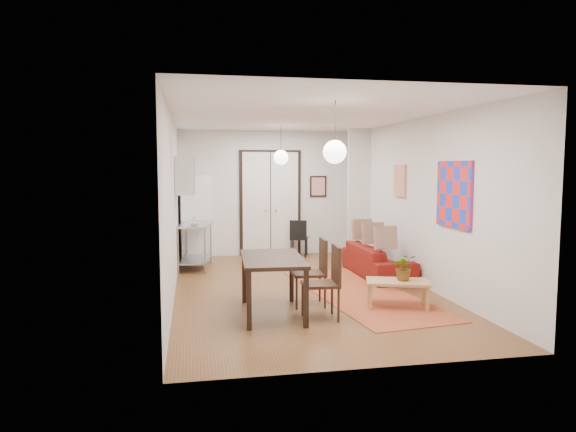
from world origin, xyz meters
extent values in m
plane|color=brown|center=(0.00, 0.00, 0.00)|extent=(7.00, 7.00, 0.00)
cube|color=white|center=(0.00, 0.00, 2.90)|extent=(4.20, 7.00, 0.02)
cube|color=silver|center=(0.00, 3.50, 1.45)|extent=(4.20, 0.02, 2.90)
cube|color=silver|center=(0.00, -3.50, 1.45)|extent=(4.20, 0.02, 2.90)
cube|color=silver|center=(-2.10, 0.00, 1.45)|extent=(0.02, 7.00, 2.90)
cube|color=silver|center=(2.10, 0.00, 1.45)|extent=(0.02, 7.00, 2.90)
cube|color=silver|center=(0.00, 3.46, 1.20)|extent=(1.44, 0.06, 2.50)
cube|color=silver|center=(1.85, 2.55, 1.45)|extent=(0.50, 0.10, 2.90)
cube|color=silver|center=(-1.92, 1.50, 1.90)|extent=(0.35, 1.00, 0.70)
cube|color=red|center=(2.08, -1.25, 1.65)|extent=(0.05, 1.00, 1.00)
cube|color=beige|center=(2.08, 0.80, 1.80)|extent=(0.05, 0.50, 0.60)
cube|color=red|center=(1.15, 3.47, 1.60)|extent=(0.40, 0.03, 0.50)
cube|color=#95633E|center=(-2.07, 2.00, 1.95)|extent=(0.03, 0.44, 0.54)
sphere|color=white|center=(0.00, 2.00, 2.25)|extent=(0.30, 0.30, 0.30)
cylinder|color=black|center=(0.00, 2.00, 2.65)|extent=(0.01, 0.01, 0.50)
sphere|color=white|center=(0.00, -2.00, 2.25)|extent=(0.30, 0.30, 0.30)
cylinder|color=black|center=(0.00, -2.00, 2.65)|extent=(0.01, 0.01, 0.50)
cube|color=#BD562F|center=(0.88, -0.49, 0.00)|extent=(1.91, 3.97, 0.01)
imported|color=maroon|center=(1.65, 0.77, 0.29)|extent=(0.81, 2.01, 0.59)
cube|color=tan|center=(1.15, -1.38, 0.38)|extent=(1.01, 0.75, 0.04)
cube|color=tan|center=(0.75, -1.58, 0.18)|extent=(0.06, 0.06, 0.36)
cube|color=tan|center=(1.55, -1.58, 0.18)|extent=(0.06, 0.06, 0.36)
cube|color=tan|center=(0.75, -1.18, 0.18)|extent=(0.06, 0.06, 0.36)
cube|color=tan|center=(1.55, -1.18, 0.18)|extent=(0.06, 0.06, 0.36)
imported|color=#34612B|center=(1.25, -1.38, 0.60)|extent=(0.43, 0.40, 0.39)
cube|color=#A3A6A7|center=(-1.75, 2.17, 0.89)|extent=(0.76, 1.26, 0.04)
cube|color=#A3A6A7|center=(-1.75, 2.17, 0.18)|extent=(0.71, 1.22, 0.03)
cylinder|color=#A3A6A7|center=(-2.01, 1.61, 0.45)|extent=(0.04, 0.04, 0.89)
cylinder|color=#A3A6A7|center=(-1.49, 1.61, 0.45)|extent=(0.04, 0.04, 0.89)
cylinder|color=#A3A6A7|center=(-2.01, 2.72, 0.45)|extent=(0.04, 0.04, 0.89)
cylinder|color=#A3A6A7|center=(-1.49, 2.72, 0.45)|extent=(0.04, 0.04, 0.89)
imported|color=silver|center=(-1.75, 1.87, 0.94)|extent=(0.25, 0.25, 0.05)
imported|color=#5188B0|center=(-1.75, 2.42, 1.01)|extent=(0.10, 0.10, 0.19)
cube|color=white|center=(-1.75, 3.15, 0.93)|extent=(0.74, 0.74, 1.87)
cube|color=black|center=(-0.71, -1.38, 0.78)|extent=(0.91, 1.50, 0.05)
cube|color=black|center=(-1.08, -2.06, 0.38)|extent=(0.07, 0.07, 0.75)
cube|color=black|center=(-0.35, -2.06, 0.38)|extent=(0.07, 0.07, 0.75)
cube|color=black|center=(-1.08, -0.70, 0.38)|extent=(0.07, 0.07, 0.75)
cube|color=black|center=(-0.35, -0.70, 0.38)|extent=(0.07, 0.07, 0.75)
cube|color=#321C10|center=(-0.11, -1.03, 0.48)|extent=(0.50, 0.48, 0.04)
cube|color=#321C10|center=(-0.11, -0.81, 0.75)|extent=(0.06, 0.46, 0.50)
cylinder|color=#321C10|center=(-0.31, -1.24, 0.24)|extent=(0.03, 0.03, 0.48)
cylinder|color=#321C10|center=(0.09, -1.24, 0.24)|extent=(0.03, 0.03, 0.48)
cylinder|color=#321C10|center=(-0.31, -0.82, 0.24)|extent=(0.03, 0.03, 0.48)
cylinder|color=#321C10|center=(0.09, -0.82, 0.24)|extent=(0.03, 0.03, 0.48)
cube|color=#321C10|center=(-0.11, -1.73, 0.48)|extent=(0.50, 0.48, 0.04)
cube|color=#321C10|center=(-0.11, -1.51, 0.75)|extent=(0.06, 0.46, 0.50)
cylinder|color=#321C10|center=(-0.31, -1.94, 0.24)|extent=(0.03, 0.03, 0.48)
cylinder|color=#321C10|center=(0.09, -1.94, 0.24)|extent=(0.03, 0.03, 0.48)
cylinder|color=#321C10|center=(-0.31, -1.52, 0.24)|extent=(0.03, 0.03, 0.48)
cylinder|color=#321C10|center=(0.09, -1.52, 0.24)|extent=(0.03, 0.03, 0.48)
cube|color=black|center=(0.62, 3.15, 0.42)|extent=(0.49, 0.49, 0.04)
cube|color=black|center=(0.62, 3.32, 0.64)|extent=(0.38, 0.16, 0.42)
cylinder|color=black|center=(0.46, 2.99, 0.21)|extent=(0.03, 0.03, 0.42)
cylinder|color=black|center=(0.78, 2.99, 0.21)|extent=(0.03, 0.03, 0.42)
cylinder|color=black|center=(0.46, 3.31, 0.21)|extent=(0.03, 0.03, 0.42)
cylinder|color=black|center=(0.78, 3.31, 0.21)|extent=(0.03, 0.03, 0.42)
camera|label=1|loc=(-1.80, -8.35, 2.06)|focal=32.00mm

